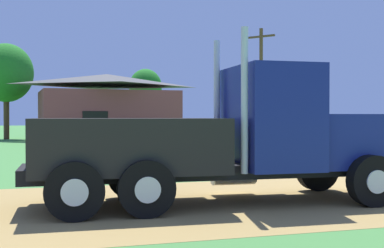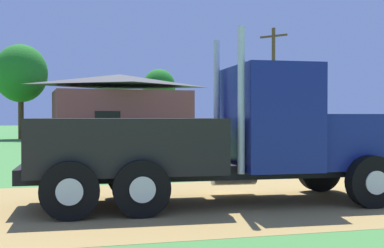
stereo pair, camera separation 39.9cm
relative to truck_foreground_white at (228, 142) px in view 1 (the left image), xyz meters
name	(u,v)px [view 1 (the left image)]	position (x,y,z in m)	size (l,w,h in m)	color
ground_plane	(376,193)	(3.76, 0.22, -1.28)	(200.00, 200.00, 0.00)	#44823B
dirt_track	(376,193)	(3.76, 0.22, -1.27)	(120.00, 6.40, 0.01)	#A38347
truck_foreground_white	(228,142)	(0.00, 0.00, 0.00)	(8.19, 2.93, 3.52)	black
shed_building	(107,108)	(1.25, 30.39, 1.20)	(11.01, 8.22, 5.15)	brown
utility_pole_near	(261,81)	(11.81, 24.62, 3.13)	(1.45, 1.83, 8.31)	brown
tree_left	(6,73)	(-6.40, 33.30, 4.00)	(4.25, 4.25, 7.65)	#513823
tree_mid	(145,87)	(6.37, 40.69, 3.47)	(3.31, 3.31, 6.62)	#513823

